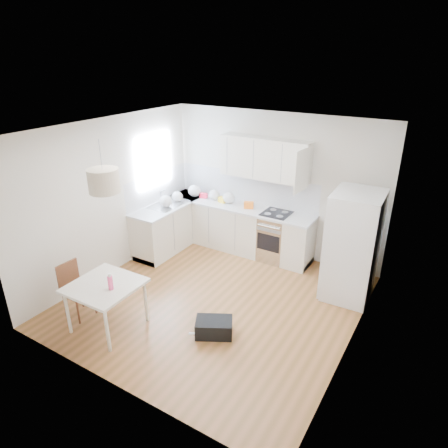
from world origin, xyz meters
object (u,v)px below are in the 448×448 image
dining_table (105,289)px  gym_bag (214,327)px  dining_chair (78,291)px  refrigerator (353,246)px

dining_table → gym_bag: dining_table is taller
dining_chair → refrigerator: bearing=41.3°
refrigerator → dining_chair: 4.24m
dining_chair → gym_bag: size_ratio=1.67×
dining_table → dining_chair: dining_chair is taller
gym_bag → refrigerator: bearing=28.0°
gym_bag → dining_table: bearing=176.0°
refrigerator → dining_table: refrigerator is taller
refrigerator → gym_bag: (-1.31, -2.00, -0.76)m
dining_table → gym_bag: (1.38, 0.64, -0.52)m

